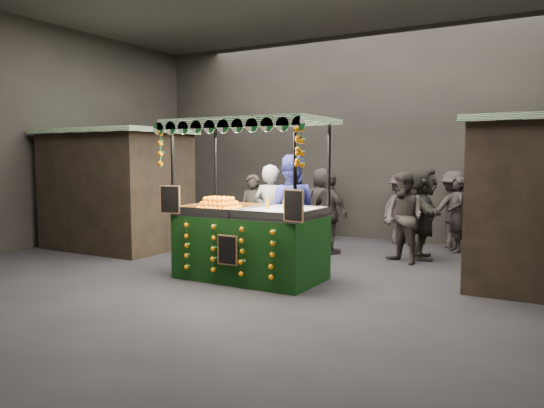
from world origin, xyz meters
The scene contains 14 objects.
ground centered at (0.00, 0.00, 0.00)m, with size 12.00×12.00×0.00m, color black.
market_hall centered at (0.00, 0.00, 3.38)m, with size 12.10×10.10×5.05m.
neighbour_stall_left centered at (-4.40, 1.00, 1.31)m, with size 3.00×2.20×2.60m.
juice_stall centered at (-0.19, -0.18, 0.81)m, with size 2.69×1.58×2.60m.
vendor_grey centered at (-0.46, 0.98, 0.93)m, with size 0.71×0.49×1.87m.
vendor_blue centered at (0.00, 0.87, 1.02)m, with size 1.20×1.07×2.04m.
shopper_0 centered at (-1.36, 1.81, 0.82)m, with size 0.65×0.47×1.65m.
shopper_1 centered at (1.63, 2.38, 0.86)m, with size 1.05×0.97×1.73m.
shopper_2 centered at (0.02, 2.60, 0.83)m, with size 1.05×0.76×1.66m.
shopper_3 centered at (0.91, 4.60, 0.81)m, with size 1.03×1.21×1.62m.
shopper_4 centered at (-0.87, 4.16, 0.87)m, with size 1.02×0.92×1.74m.
shopper_5 centered at (1.83, 3.01, 0.91)m, with size 1.00×1.77×1.81m.
shopper_6 centered at (2.26, 4.10, 0.80)m, with size 0.60×0.69×1.59m.
shopper_7 centered at (2.08, 4.60, 0.85)m, with size 1.25×1.17×1.70m.
Camera 1 is at (4.36, -7.40, 1.99)m, focal length 34.87 mm.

